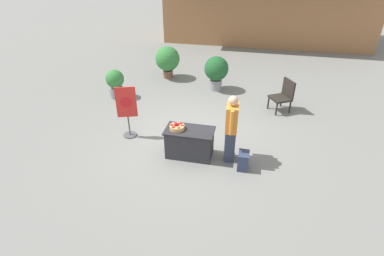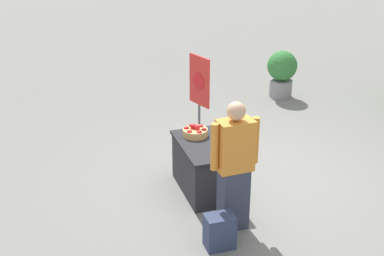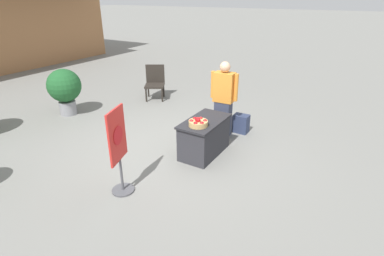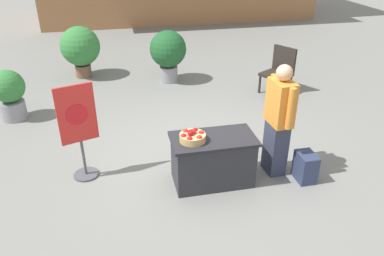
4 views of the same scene
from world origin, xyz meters
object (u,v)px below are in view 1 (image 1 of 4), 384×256
object	(u,v)px
backpack	(243,161)
potted_plant_far_left	(115,82)
person_visitor	(231,129)
poster_board	(127,111)
patio_chair	(284,94)
potted_plant_far_right	(168,59)
display_table	(190,143)
apple_basket	(177,127)
potted_plant_near_left	(216,70)

from	to	relation	value
backpack	potted_plant_far_left	world-z (taller)	potted_plant_far_left
person_visitor	poster_board	size ratio (longest dim) A/B	1.17
patio_chair	potted_plant_far_right	xyz separation A→B (m)	(-4.23, 1.89, 0.19)
display_table	apple_basket	xyz separation A→B (m)	(-0.29, -0.02, 0.42)
poster_board	potted_plant_far_left	bearing A→B (deg)	-166.13
person_visitor	potted_plant_near_left	size ratio (longest dim) A/B	1.38
apple_basket	backpack	bearing A→B (deg)	-7.61
person_visitor	backpack	bearing A→B (deg)	135.66
display_table	backpack	world-z (taller)	display_table
display_table	apple_basket	size ratio (longest dim) A/B	3.30
display_table	patio_chair	size ratio (longest dim) A/B	1.17
person_visitor	potted_plant_far_left	distance (m)	4.91
display_table	patio_chair	xyz separation A→B (m)	(2.27, 2.93, 0.17)
potted_plant_far_left	potted_plant_far_right	world-z (taller)	potted_plant_far_right
poster_board	potted_plant_far_right	distance (m)	4.30
display_table	potted_plant_far_right	bearing A→B (deg)	112.11
potted_plant_near_left	patio_chair	bearing A→B (deg)	-27.22
potted_plant_far_left	potted_plant_far_right	size ratio (longest dim) A/B	0.79
backpack	apple_basket	bearing A→B (deg)	172.39
poster_board	potted_plant_near_left	size ratio (longest dim) A/B	1.18
potted_plant_far_left	potted_plant_near_left	world-z (taller)	potted_plant_near_left
backpack	patio_chair	size ratio (longest dim) A/B	0.43
person_visitor	patio_chair	size ratio (longest dim) A/B	1.67
person_visitor	poster_board	distance (m)	2.76
patio_chair	potted_plant_near_left	world-z (taller)	potted_plant_near_left
patio_chair	apple_basket	bearing A→B (deg)	18.20
potted_plant_far_right	poster_board	bearing A→B (deg)	-87.49
potted_plant_far_right	potted_plant_near_left	xyz separation A→B (m)	(1.98, -0.73, -0.01)
poster_board	potted_plant_far_right	size ratio (longest dim) A/B	1.16
backpack	patio_chair	distance (m)	3.33
patio_chair	person_visitor	bearing A→B (deg)	34.49
potted_plant_far_right	potted_plant_near_left	bearing A→B (deg)	-20.35
potted_plant_far_left	potted_plant_near_left	size ratio (longest dim) A/B	0.80
apple_basket	potted_plant_far_right	bearing A→B (deg)	108.95
display_table	potted_plant_near_left	size ratio (longest dim) A/B	0.96
backpack	potted_plant_far_left	xyz separation A→B (m)	(-4.46, 2.97, 0.33)
potted_plant_far_right	display_table	bearing A→B (deg)	-67.89
potted_plant_far_left	display_table	bearing A→B (deg)	-40.85
display_table	person_visitor	bearing A→B (deg)	3.71
apple_basket	potted_plant_near_left	bearing A→B (deg)	85.58
apple_basket	patio_chair	size ratio (longest dim) A/B	0.35
person_visitor	patio_chair	distance (m)	3.17
backpack	poster_board	world-z (taller)	poster_board
apple_basket	backpack	xyz separation A→B (m)	(1.60, -0.21, -0.57)
backpack	potted_plant_near_left	bearing A→B (deg)	106.48
apple_basket	poster_board	distance (m)	1.57
patio_chair	potted_plant_far_right	size ratio (longest dim) A/B	0.81
backpack	potted_plant_near_left	world-z (taller)	potted_plant_near_left
person_visitor	potted_plant_far_right	bearing A→B (deg)	-62.24
patio_chair	potted_plant_near_left	xyz separation A→B (m)	(-2.25, 1.16, 0.19)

